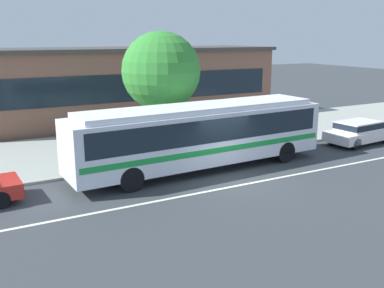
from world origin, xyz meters
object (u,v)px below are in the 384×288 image
(sedan_far_ahead, at_px, (360,131))
(bus_stop_sign, at_px, (262,118))
(street_tree_near_stop, at_px, (161,71))
(transit_bus, at_px, (201,132))
(pedestrian_walking_along_curb, at_px, (252,129))
(pedestrian_waiting_near_sign, at_px, (173,133))
(pedestrian_standing_by_tree, at_px, (274,125))

(sedan_far_ahead, distance_m, bus_stop_sign, 5.86)
(bus_stop_sign, xyz_separation_m, street_tree_near_stop, (-4.96, 1.80, 2.52))
(transit_bus, distance_m, pedestrian_walking_along_curb, 4.70)
(transit_bus, distance_m, street_tree_near_stop, 4.26)
(sedan_far_ahead, xyz_separation_m, pedestrian_walking_along_curb, (-5.93, 1.99, 0.32))
(transit_bus, bearing_deg, pedestrian_waiting_near_sign, 88.59)
(sedan_far_ahead, relative_size, street_tree_near_stop, 0.73)
(pedestrian_waiting_near_sign, xyz_separation_m, pedestrian_walking_along_curb, (4.16, -1.03, -0.03))
(pedestrian_standing_by_tree, bearing_deg, sedan_far_ahead, -27.33)
(pedestrian_standing_by_tree, bearing_deg, transit_bus, -159.82)
(sedan_far_ahead, relative_size, pedestrian_walking_along_curb, 2.74)
(pedestrian_waiting_near_sign, height_order, pedestrian_standing_by_tree, pedestrian_standing_by_tree)
(pedestrian_waiting_near_sign, bearing_deg, sedan_far_ahead, -16.65)
(sedan_far_ahead, xyz_separation_m, bus_stop_sign, (-5.52, 1.72, 0.92))
(street_tree_near_stop, bearing_deg, bus_stop_sign, -19.90)
(pedestrian_waiting_near_sign, bearing_deg, bus_stop_sign, -15.86)
(transit_bus, xyz_separation_m, pedestrian_walking_along_curb, (4.24, 1.94, -0.66))
(pedestrian_walking_along_curb, relative_size, pedestrian_standing_by_tree, 0.94)
(transit_bus, relative_size, street_tree_near_stop, 2.01)
(bus_stop_sign, height_order, street_tree_near_stop, street_tree_near_stop)
(sedan_far_ahead, xyz_separation_m, pedestrian_standing_by_tree, (-4.28, 2.21, 0.38))
(transit_bus, relative_size, pedestrian_standing_by_tree, 7.16)
(sedan_far_ahead, bearing_deg, pedestrian_waiting_near_sign, 163.35)
(sedan_far_ahead, distance_m, pedestrian_walking_along_curb, 6.26)
(sedan_far_ahead, bearing_deg, transit_bus, 179.72)
(sedan_far_ahead, xyz_separation_m, pedestrian_waiting_near_sign, (-10.09, 3.02, 0.35))
(pedestrian_waiting_near_sign, bearing_deg, pedestrian_standing_by_tree, -7.89)
(sedan_far_ahead, height_order, pedestrian_standing_by_tree, pedestrian_standing_by_tree)
(sedan_far_ahead, relative_size, pedestrian_standing_by_tree, 2.59)
(transit_bus, xyz_separation_m, bus_stop_sign, (4.64, 1.67, -0.06))
(pedestrian_waiting_near_sign, relative_size, street_tree_near_stop, 0.27)
(pedestrian_standing_by_tree, bearing_deg, street_tree_near_stop, 168.13)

